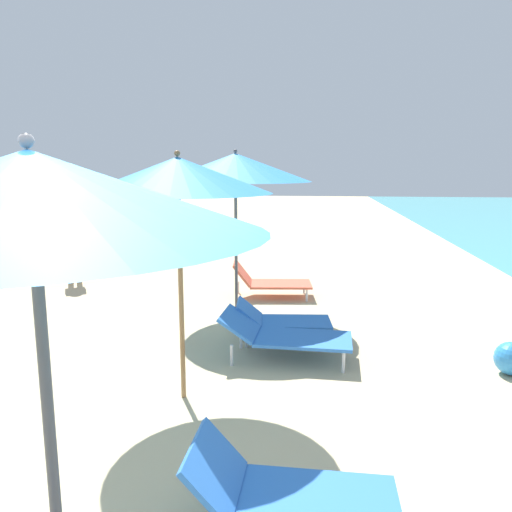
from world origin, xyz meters
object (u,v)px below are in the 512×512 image
lounger_second_shoreside (284,335)px  beach_ball (511,358)px  umbrella_farthest (235,168)px  lounger_farthest_shoreside (269,281)px  lounger_farthest_inland (282,319)px  person_walking_near (72,233)px  lounger_nearest_shoreside (287,493)px  umbrella_nearest (30,194)px  umbrella_second (178,176)px

lounger_second_shoreside → beach_ball: bearing=-0.6°
umbrella_farthest → lounger_farthest_shoreside: (0.44, 1.12, -2.06)m
lounger_farthest_inland → person_walking_near: bearing=140.9°
person_walking_near → beach_ball: bearing=-152.2°
lounger_farthest_shoreside → person_walking_near: size_ratio=0.88×
lounger_nearest_shoreside → lounger_farthest_inland: 3.66m
lounger_nearest_shoreside → umbrella_farthest: (-1.11, 4.85, 2.07)m
umbrella_nearest → lounger_second_shoreside: size_ratio=1.53×
lounger_nearest_shoreside → beach_ball: lounger_nearest_shoreside is taller
lounger_farthest_inland → person_walking_near: 5.49m
person_walking_near → umbrella_second: bearing=-177.6°
lounger_second_shoreside → beach_ball: (2.64, -0.14, -0.13)m
umbrella_second → person_walking_near: (-3.62, 4.82, -1.26)m
person_walking_near → umbrella_farthest: bearing=-150.6°
lounger_farthest_inland → beach_ball: 2.84m
lounger_second_shoreside → umbrella_farthest: bearing=118.4°
lounger_second_shoreside → person_walking_near: 5.93m
lounger_farthest_shoreside → person_walking_near: (-4.14, 0.69, 0.73)m
lounger_second_shoreside → beach_ball: lounger_second_shoreside is taller
person_walking_near → beach_ball: person_walking_near is taller
lounger_second_shoreside → person_walking_near: person_walking_near is taller
umbrella_farthest → lounger_farthest_shoreside: umbrella_farthest is taller
umbrella_farthest → beach_ball: size_ratio=6.82×
umbrella_second → umbrella_farthest: 3.01m
lounger_farthest_shoreside → umbrella_nearest: bearing=-98.4°
umbrella_nearest → person_walking_near: 8.72m
umbrella_second → lounger_farthest_shoreside: 4.61m
umbrella_nearest → beach_ball: size_ratio=6.45×
umbrella_nearest → lounger_second_shoreside: 4.56m
umbrella_nearest → lounger_nearest_shoreside: umbrella_nearest is taller
lounger_farthest_inland → beach_ball: bearing=-21.8°
beach_ball → umbrella_second: bearing=-164.5°
umbrella_farthest → person_walking_near: (-3.70, 1.81, -1.33)m
umbrella_second → lounger_second_shoreside: size_ratio=1.55×
umbrella_nearest → lounger_nearest_shoreside: 2.44m
lounger_second_shoreside → lounger_farthest_inland: lounger_second_shoreside is taller
umbrella_second → umbrella_farthest: bearing=88.5°
umbrella_second → umbrella_farthest: size_ratio=0.96×
umbrella_farthest → person_walking_near: umbrella_farthest is taller
lounger_farthest_shoreside → beach_ball: size_ratio=3.84×
umbrella_nearest → lounger_farthest_inland: (0.68, 4.71, -1.96)m
lounger_nearest_shoreside → umbrella_second: (-1.19, 1.84, 2.00)m
lounger_nearest_shoreside → umbrella_second: umbrella_second is taller
umbrella_nearest → umbrella_second: umbrella_second is taller
umbrella_nearest → lounger_nearest_shoreside: size_ratio=1.83×
lounger_farthest_inland → beach_ball: lounger_farthest_inland is taller
lounger_farthest_shoreside → person_walking_near: person_walking_near is taller
umbrella_nearest → umbrella_farthest: 5.92m
umbrella_farthest → lounger_farthest_shoreside: 2.39m
umbrella_nearest → umbrella_second: (-0.23, 2.91, 0.02)m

